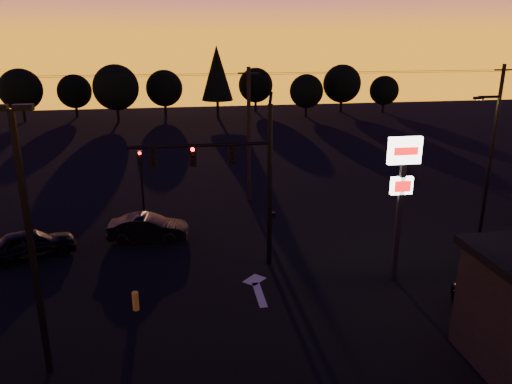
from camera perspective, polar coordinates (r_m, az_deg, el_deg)
ground at (r=21.68m, az=-0.48°, el=-13.05°), size 120.00×120.00×0.00m
lane_arrow at (r=23.18m, az=0.12°, el=-10.84°), size 1.20×3.10×0.01m
traffic_signal_mast at (r=23.38m, az=-2.26°, el=2.47°), size 6.79×0.52×8.58m
secondary_signal at (r=31.07m, az=-12.98°, el=1.95°), size 0.30×0.31×4.35m
parking_lot_light at (r=17.11m, az=-24.54°, el=-3.89°), size 1.25×0.30×9.14m
pylon_sign at (r=23.04m, az=16.36°, el=1.45°), size 1.50×0.28×6.80m
streetlight at (r=29.94m, az=25.05°, el=3.20°), size 1.55×0.35×8.00m
utility_pole_1 at (r=33.39m, az=-0.82°, el=6.56°), size 1.40×0.26×9.00m
utility_pole_2 at (r=40.17m, az=25.68°, el=6.73°), size 1.40×0.26×9.00m
power_wires at (r=32.85m, az=-0.85°, el=13.37°), size 36.00×1.22×0.07m
bollard at (r=21.90m, az=-13.60°, el=-12.02°), size 0.27×0.27×0.82m
tree_0 at (r=71.37m, az=-25.31°, el=10.50°), size 5.36×5.36×6.74m
tree_1 at (r=72.99m, az=-20.03°, el=10.75°), size 4.54×4.54×5.71m
tree_2 at (r=67.11m, az=-15.73°, el=11.43°), size 5.77×5.78×7.26m
tree_3 at (r=70.78m, az=-10.44°, el=11.58°), size 4.95×4.95×6.22m
tree_4 at (r=67.84m, az=-4.49°, el=13.41°), size 4.18×4.18×9.50m
tree_5 at (r=73.72m, az=-0.05°, el=12.11°), size 4.95×4.95×6.22m
tree_6 at (r=69.17m, az=5.79°, el=11.38°), size 4.54×4.54×5.71m
tree_7 at (r=73.71m, az=9.80°, el=12.10°), size 5.36×5.36×6.74m
tree_8 at (r=75.04m, az=14.44°, el=11.18°), size 4.12×4.12×5.19m
car_left at (r=28.24m, az=-24.31°, el=-5.41°), size 4.71×3.27×1.49m
car_mid at (r=28.49m, az=-12.23°, el=-4.02°), size 4.49×1.99×1.43m
suv_parked at (r=22.17m, az=25.70°, el=-12.35°), size 2.98×4.93×1.28m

